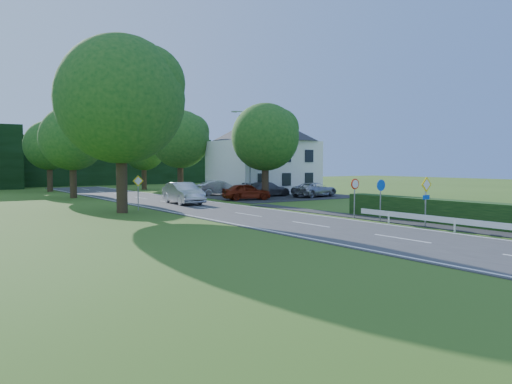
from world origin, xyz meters
TOP-DOWN VIEW (x-y plane):
  - road at (0.00, 20.00)m, footprint 7.00×80.00m
  - parking_pad at (12.00, 33.00)m, footprint 14.00×16.00m
  - line_edge_left at (-3.25, 20.00)m, footprint 0.12×80.00m
  - line_edge_right at (3.25, 20.00)m, footprint 0.12×80.00m
  - line_centre at (0.00, 20.00)m, footprint 0.12×80.00m
  - tree_main at (-6.00, 24.00)m, footprint 9.40×9.40m
  - tree_left_far at (-5.00, 40.00)m, footprint 7.00×7.00m
  - tree_right_far at (7.00, 42.00)m, footprint 7.40×7.40m
  - tree_left_back at (-4.50, 52.00)m, footprint 6.60×6.60m
  - tree_right_back at (6.00, 50.00)m, footprint 6.20×6.20m
  - tree_right_mid at (8.50, 28.00)m, footprint 7.00×7.00m
  - treeline_right at (8.00, 66.00)m, footprint 30.00×5.00m
  - house_white at (14.00, 36.00)m, footprint 10.60×8.40m
  - streetlight at (8.06, 30.00)m, footprint 2.03×0.18m
  - sign_priority_right at (4.30, 7.98)m, footprint 0.78×0.09m
  - sign_roundabout at (4.30, 10.98)m, footprint 0.64×0.08m
  - sign_speed_limit at (4.30, 12.97)m, footprint 0.64×0.11m
  - sign_priority_left at (-4.50, 24.98)m, footprint 0.78×0.09m
  - moving_car at (0.30, 27.72)m, footprint 2.24×5.29m
  - motorcycle at (1.03, 32.62)m, footprint 0.86×2.07m
  - parked_car_red at (6.79, 28.45)m, footprint 4.57×2.79m
  - parked_car_silver_a at (8.03, 35.38)m, footprint 4.67×2.21m
  - parked_car_grey at (10.98, 31.13)m, footprint 4.87×2.05m
  - parked_car_silver_b at (14.35, 28.00)m, footprint 5.17×2.99m
  - parasol at (11.40, 32.69)m, footprint 2.44×2.46m

SIDE VIEW (x-z plane):
  - road at x=0.00m, z-range 0.00..0.04m
  - parking_pad at x=12.00m, z-range 0.00..0.04m
  - line_edge_left at x=-3.25m, z-range 0.04..0.05m
  - line_edge_right at x=3.25m, z-range 0.04..0.05m
  - line_centre at x=0.00m, z-range 0.04..0.05m
  - motorcycle at x=1.03m, z-range 0.04..1.10m
  - parked_car_silver_b at x=14.35m, z-range 0.04..1.39m
  - parked_car_grey at x=10.98m, z-range 0.04..1.44m
  - parked_car_red at x=6.79m, z-range 0.04..1.49m
  - parked_car_silver_a at x=8.03m, z-range 0.04..1.52m
  - moving_car at x=0.30m, z-range 0.04..1.74m
  - parasol at x=11.40m, z-range 0.04..1.77m
  - sign_roundabout at x=4.30m, z-range 0.49..2.86m
  - sign_priority_left at x=-4.50m, z-range 0.50..2.94m
  - sign_speed_limit at x=4.30m, z-range 0.58..2.95m
  - sign_priority_right at x=4.30m, z-range 0.50..3.09m
  - treeline_right at x=8.00m, z-range 0.00..7.00m
  - tree_right_back at x=6.00m, z-range 0.00..7.56m
  - tree_left_back at x=-4.50m, z-range 0.00..8.07m
  - tree_left_far at x=-5.00m, z-range 0.00..8.58m
  - tree_right_mid at x=8.50m, z-range 0.00..8.58m
  - house_white at x=14.00m, z-range 0.11..8.71m
  - streetlight at x=8.06m, z-range 0.46..8.46m
  - tree_right_far at x=7.00m, z-range 0.00..9.09m
  - tree_main at x=-6.00m, z-range 0.00..11.64m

